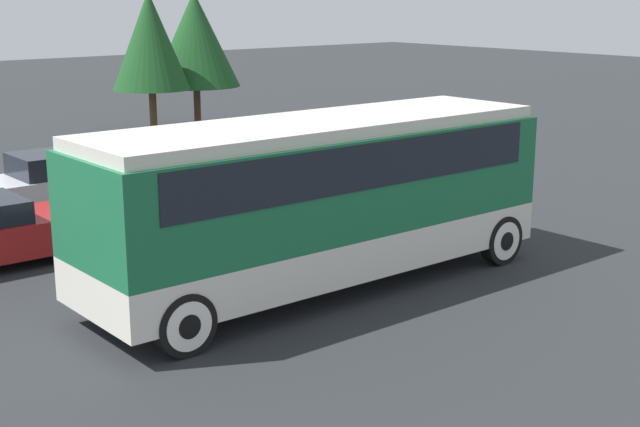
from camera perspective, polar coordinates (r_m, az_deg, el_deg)
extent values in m
plane|color=#26282B|center=(16.76, 0.00, -4.73)|extent=(120.00, 120.00, 0.00)
cube|color=silver|center=(16.52, 0.00, -2.08)|extent=(9.18, 2.59, 0.75)
cube|color=#19663D|center=(16.21, 0.00, 2.19)|extent=(9.18, 2.59, 1.76)
cube|color=black|center=(16.13, 0.00, 3.70)|extent=(8.07, 2.63, 0.79)
cube|color=beige|center=(16.04, 0.00, 5.66)|extent=(8.99, 2.38, 0.22)
cube|color=#19663D|center=(19.34, 10.21, 3.14)|extent=(0.36, 2.49, 2.01)
cylinder|color=black|center=(18.41, 11.52, -1.66)|extent=(1.01, 0.28, 1.01)
cylinder|color=silver|center=(18.41, 11.52, -1.66)|extent=(0.78, 0.30, 0.78)
cylinder|color=black|center=(18.41, 11.52, -1.66)|extent=(0.38, 0.32, 0.38)
cylinder|color=black|center=(19.92, 6.24, -0.26)|extent=(1.01, 0.28, 1.01)
cylinder|color=silver|center=(19.92, 6.24, -0.26)|extent=(0.78, 0.30, 0.78)
cylinder|color=black|center=(19.92, 6.24, -0.26)|extent=(0.38, 0.32, 0.38)
cylinder|color=black|center=(13.70, -8.66, -7.01)|extent=(1.01, 0.28, 1.01)
cylinder|color=silver|center=(13.70, -8.66, -7.01)|extent=(0.78, 0.30, 0.78)
cylinder|color=black|center=(13.70, -8.66, -7.01)|extent=(0.38, 0.32, 0.38)
cylinder|color=black|center=(15.68, -13.15, -4.50)|extent=(1.01, 0.28, 1.01)
cylinder|color=silver|center=(15.68, -13.15, -4.50)|extent=(0.78, 0.30, 0.78)
cylinder|color=black|center=(15.68, -13.15, -4.50)|extent=(0.38, 0.32, 0.38)
cube|color=#BCBCC1|center=(23.39, -15.88, 1.69)|extent=(4.25, 1.79, 0.70)
cube|color=black|center=(23.21, -16.36, 3.14)|extent=(2.21, 1.61, 0.55)
cylinder|color=black|center=(23.43, -11.39, 1.32)|extent=(0.70, 0.22, 0.70)
cylinder|color=black|center=(23.43, -11.39, 1.32)|extent=(0.27, 0.26, 0.27)
cylinder|color=black|center=(24.83, -13.15, 1.94)|extent=(0.70, 0.22, 0.70)
cylinder|color=black|center=(24.83, -13.15, 1.94)|extent=(0.27, 0.26, 0.27)
cylinder|color=black|center=(22.13, -18.84, 0.09)|extent=(0.70, 0.22, 0.70)
cylinder|color=black|center=(22.13, -18.84, 0.09)|extent=(0.27, 0.26, 0.27)
cylinder|color=black|center=(18.93, -15.50, -2.09)|extent=(0.60, 0.22, 0.60)
cylinder|color=black|center=(18.93, -15.50, -2.09)|extent=(0.23, 0.26, 0.23)
cylinder|color=black|center=(20.42, -17.44, -1.06)|extent=(0.60, 0.22, 0.60)
cylinder|color=black|center=(20.42, -17.44, -1.06)|extent=(0.23, 0.26, 0.23)
cube|color=#7A6B5B|center=(23.27, -5.19, 1.93)|extent=(4.63, 1.82, 0.55)
cube|color=black|center=(23.06, -5.60, 3.27)|extent=(2.41, 1.64, 0.60)
cylinder|color=black|center=(23.73, -0.43, 1.76)|extent=(0.70, 0.22, 0.70)
cylinder|color=black|center=(23.73, -0.43, 1.76)|extent=(0.27, 0.26, 0.27)
cylinder|color=black|center=(25.00, -2.80, 2.37)|extent=(0.70, 0.22, 0.70)
cylinder|color=black|center=(25.00, -2.80, 2.37)|extent=(0.27, 0.26, 0.27)
cylinder|color=black|center=(21.68, -7.92, 0.45)|extent=(0.70, 0.22, 0.70)
cylinder|color=black|center=(21.68, -7.92, 0.45)|extent=(0.27, 0.26, 0.27)
cylinder|color=black|center=(23.05, -10.07, 1.18)|extent=(0.70, 0.22, 0.70)
cylinder|color=black|center=(23.05, -10.07, 1.18)|extent=(0.27, 0.26, 0.27)
cylinder|color=brown|center=(34.83, -10.62, 6.36)|extent=(0.28, 0.28, 1.78)
cone|color=#19471E|center=(34.59, -10.83, 10.82)|extent=(2.93, 2.93, 3.65)
cylinder|color=brown|center=(36.75, -7.86, 6.77)|extent=(0.28, 0.28, 1.68)
cone|color=#19471E|center=(36.51, -8.00, 10.99)|extent=(3.53, 3.53, 3.74)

